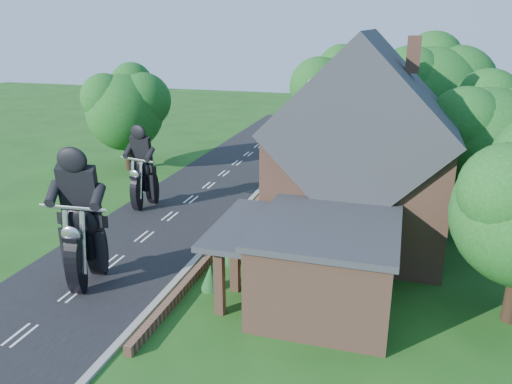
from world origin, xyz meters
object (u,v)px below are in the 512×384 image
(garden_wall, at_px, (235,228))
(house, at_px, (360,156))
(motorcycle_follow, at_px, (145,195))
(motorcycle_lead, at_px, (88,265))
(annex, at_px, (323,263))

(garden_wall, xyz_separation_m, house, (6.19, 1.00, 4.14))
(garden_wall, bearing_deg, motorcycle_follow, 162.76)
(house, relative_size, motorcycle_follow, 6.31)
(garden_wall, bearing_deg, motorcycle_lead, -120.01)
(garden_wall, xyz_separation_m, annex, (5.57, -5.80, 1.57))
(annex, bearing_deg, garden_wall, 133.84)
(motorcycle_follow, bearing_deg, house, -172.17)
(house, distance_m, motorcycle_lead, 13.54)
(house, xyz_separation_m, motorcycle_lead, (-10.29, -8.10, -3.44))
(garden_wall, height_order, house, house)
(house, height_order, motorcycle_follow, house)
(garden_wall, distance_m, house, 7.52)
(motorcycle_lead, height_order, motorcycle_follow, motorcycle_lead)
(annex, bearing_deg, motorcycle_lead, -172.36)
(garden_wall, xyz_separation_m, motorcycle_follow, (-6.38, 1.98, 0.56))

